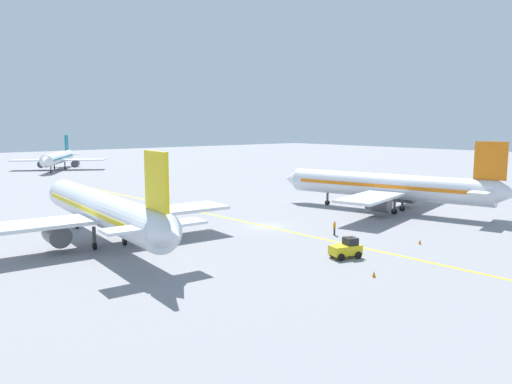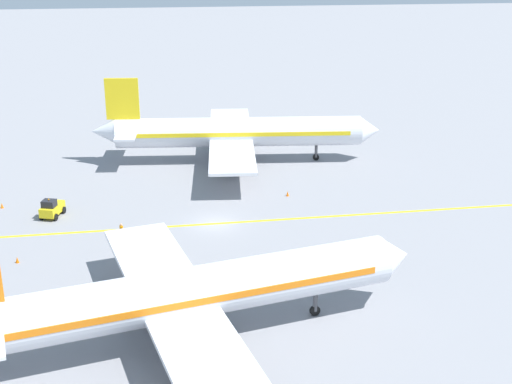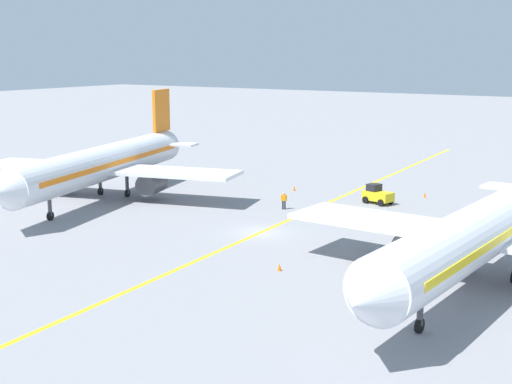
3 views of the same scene
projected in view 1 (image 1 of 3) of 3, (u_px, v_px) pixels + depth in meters
name	position (u px, v px, depth m)	size (l,w,h in m)	color
ground_plane	(266.00, 226.00, 62.92)	(400.00, 400.00, 0.00)	gray
apron_yellow_centreline	(266.00, 226.00, 62.92)	(0.40, 120.00, 0.01)	yellow
airplane_at_gate	(104.00, 210.00, 52.97)	(28.30, 35.54, 10.60)	silver
airplane_adjacent_stand	(389.00, 187.00, 73.09)	(28.42, 35.12, 10.60)	silver
airplane_distant_taxiing	(58.00, 158.00, 140.32)	(24.09, 28.94, 9.54)	white
baggage_tug_white	(346.00, 249.00, 48.06)	(3.30, 2.42, 2.11)	gold
ground_crew_worker	(334.00, 228.00, 57.82)	(0.53, 0.35, 1.68)	#23232D
traffic_cone_near_nose	(420.00, 242.00, 53.60)	(0.32, 0.32, 0.55)	orange
traffic_cone_mid_apron	(374.00, 274.00, 42.00)	(0.32, 0.32, 0.55)	orange
traffic_cone_by_wingtip	(185.00, 221.00, 64.94)	(0.32, 0.32, 0.55)	orange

